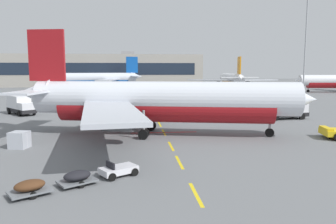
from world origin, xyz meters
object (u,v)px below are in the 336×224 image
Objects in this scene: airliner_mid_left at (231,79)px; airliner_far_center at (96,79)px; fuel_service_truck at (286,108)px; baggage_train at (78,177)px; apron_light_mast_far at (306,33)px; catering_truck at (21,105)px; airliner_foreground at (160,101)px; uld_cargo_container at (19,140)px.

airliner_mid_left is 50.39m from airliner_far_center.
airliner_far_center is (-50.16, 4.83, 0.18)m from airliner_mid_left.
baggage_train is (-27.10, -26.54, -1.12)m from fuel_service_truck.
fuel_service_truck is 37.94m from baggage_train.
apron_light_mast_far reaches higher than airliner_mid_left.
airliner_foreground is at bearing -42.62° from catering_truck.
baggage_train is 4.19× the size of uld_cargo_container.
fuel_service_truck reaches higher than baggage_train.
apron_light_mast_far is (57.45, -43.82, 12.87)m from airliner_far_center.
airliner_mid_left reaches higher than uld_cargo_container.
airliner_mid_left is 1.22× the size of apron_light_mast_far.
airliner_mid_left is at bearing 67.76° from airliner_foreground.
airliner_far_center is 85.92m from fuel_service_truck.
catering_truck is at bearing -159.22° from apron_light_mast_far.
catering_truck is 39.52m from baggage_train.
airliner_foreground is at bearing -133.09° from apron_light_mast_far.
baggage_train is at bearing -84.87° from airliner_far_center.
catering_truck is at bearing 137.38° from airliner_foreground.
airliner_far_center is 1.28× the size of apron_light_mast_far.
baggage_train is (-6.81, -16.37, -3.42)m from airliner_foreground.
catering_truck is at bearing 166.69° from fuel_service_truck.
baggage_train is at bearing -135.60° from fuel_service_truck.
fuel_service_truck is 42.70m from apron_light_mast_far.
airliner_foreground is 18.06m from baggage_train.
uld_cargo_container is (-48.06, -88.18, -2.99)m from airliner_mid_left.
uld_cargo_container is at bearing -138.37° from apron_light_mast_far.
airliner_foreground reaches higher than catering_truck.
airliner_mid_left is 4.79× the size of catering_truck.
fuel_service_truck is 3.78× the size of uld_cargo_container.
airliner_far_center reaches higher than baggage_train.
catering_truck is 26.42m from uld_cargo_container.
airliner_far_center is 93.09m from uld_cargo_container.
airliner_foreground is 29.84m from catering_truck.
uld_cargo_container is 0.07× the size of apron_light_mast_far.
airliner_foreground is at bearing -112.24° from airliner_mid_left.
uld_cargo_container is at bearing 122.78° from baggage_train.
airliner_foreground is 61.77m from apron_light_mast_far.
airliner_foreground is 89.41m from airliner_far_center.
airliner_foreground is 4.76× the size of fuel_service_truck.
airliner_mid_left is 107.56m from baggage_train.
uld_cargo_container is (-34.37, -15.25, -0.85)m from fuel_service_truck.
airliner_mid_left is 41.76m from apron_light_mast_far.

